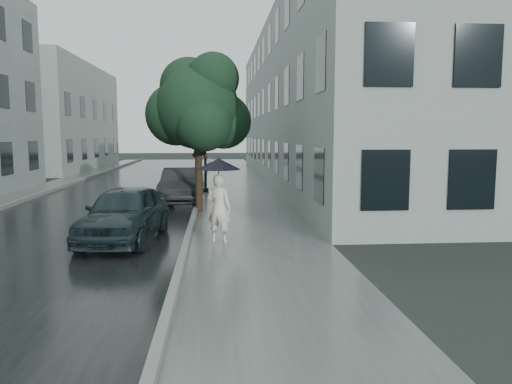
{
  "coord_description": "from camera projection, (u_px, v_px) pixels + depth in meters",
  "views": [
    {
      "loc": [
        -0.82,
        -10.39,
        2.75
      ],
      "look_at": [
        0.14,
        1.79,
        1.3
      ],
      "focal_mm": 35.0,
      "sensor_mm": 36.0,
      "label": 1
    }
  ],
  "objects": [
    {
      "name": "ground",
      "position": [
        256.0,
        262.0,
        10.67
      ],
      "size": [
        120.0,
        120.0,
        0.0
      ],
      "primitive_type": "plane",
      "color": "black",
      "rests_on": "ground"
    },
    {
      "name": "sidewalk",
      "position": [
        241.0,
        194.0,
        22.57
      ],
      "size": [
        3.5,
        60.0,
        0.01
      ],
      "primitive_type": "cube",
      "color": "slate",
      "rests_on": "ground"
    },
    {
      "name": "kerb_near",
      "position": [
        200.0,
        193.0,
        22.42
      ],
      "size": [
        0.15,
        60.0,
        0.15
      ],
      "primitive_type": "cube",
      "color": "slate",
      "rests_on": "ground"
    },
    {
      "name": "asphalt_road",
      "position": [
        121.0,
        195.0,
        22.15
      ],
      "size": [
        6.85,
        60.0,
        0.0
      ],
      "primitive_type": "cube",
      "color": "black",
      "rests_on": "ground"
    },
    {
      "name": "kerb_far",
      "position": [
        40.0,
        194.0,
        21.87
      ],
      "size": [
        0.15,
        60.0,
        0.15
      ],
      "primitive_type": "cube",
      "color": "slate",
      "rests_on": "ground"
    },
    {
      "name": "sidewalk_far",
      "position": [
        18.0,
        196.0,
        21.81
      ],
      "size": [
        1.7,
        60.0,
        0.01
      ],
      "primitive_type": "cube",
      "color": "#4C5451",
      "rests_on": "ground"
    },
    {
      "name": "building_near",
      "position": [
        321.0,
        104.0,
        29.87
      ],
      "size": [
        7.02,
        36.0,
        9.0
      ],
      "color": "gray",
      "rests_on": "ground"
    },
    {
      "name": "building_far_b",
      "position": [
        50.0,
        117.0,
        38.82
      ],
      "size": [
        7.02,
        18.0,
        8.0
      ],
      "color": "gray",
      "rests_on": "ground"
    },
    {
      "name": "pedestrian",
      "position": [
        219.0,
        208.0,
        12.49
      ],
      "size": [
        0.75,
        0.64,
        1.73
      ],
      "primitive_type": "imported",
      "rotation": [
        0.0,
        0.0,
        2.72
      ],
      "color": "beige",
      "rests_on": "sidewalk"
    },
    {
      "name": "umbrella",
      "position": [
        219.0,
        164.0,
        12.37
      ],
      "size": [
        1.39,
        1.39,
        1.24
      ],
      "rotation": [
        0.0,
        0.0,
        0.28
      ],
      "color": "black",
      "rests_on": "ground"
    },
    {
      "name": "street_tree",
      "position": [
        198.0,
        107.0,
        17.23
      ],
      "size": [
        3.72,
        3.38,
        5.47
      ],
      "color": "#332619",
      "rests_on": "ground"
    },
    {
      "name": "lamp_post",
      "position": [
        202.0,
        132.0,
        23.02
      ],
      "size": [
        0.82,
        0.47,
        4.85
      ],
      "rotation": [
        0.0,
        0.0,
        -0.32
      ],
      "color": "black",
      "rests_on": "ground"
    },
    {
      "name": "car_near",
      "position": [
        125.0,
        213.0,
        12.76
      ],
      "size": [
        2.13,
        4.31,
        1.41
      ],
      "primitive_type": "imported",
      "rotation": [
        0.0,
        0.0,
        -0.11
      ],
      "color": "#1A272C",
      "rests_on": "ground"
    },
    {
      "name": "car_far",
      "position": [
        182.0,
        185.0,
        19.73
      ],
      "size": [
        1.62,
        4.22,
        1.37
      ],
      "primitive_type": "imported",
      "rotation": [
        0.0,
        0.0,
        -0.04
      ],
      "color": "#242629",
      "rests_on": "ground"
    }
  ]
}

